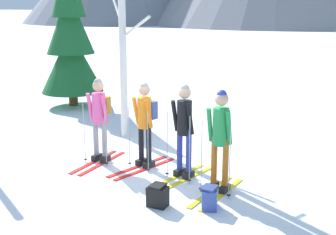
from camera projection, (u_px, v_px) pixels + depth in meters
The scene contains 9 objects.
ground_plane at pixel (157, 173), 8.86m from camera, with size 400.00×400.00×0.00m, color white.
skier_in_pink at pixel (100, 115), 9.27m from camera, with size 0.61×1.60×1.79m.
skier_in_orange at pixel (145, 120), 8.96m from camera, with size 0.80×1.67×1.76m.
skier_in_black at pixel (184, 127), 8.39m from camera, with size 0.75×1.70×1.82m.
skier_in_green at pixel (220, 136), 7.73m from camera, with size 0.61×1.64×1.85m.
pine_tree_near at pixel (70, 38), 14.26m from camera, with size 1.99×1.99×4.82m.
birch_tree_slender at pixel (122, 26), 10.64m from camera, with size 1.49×0.82×5.42m.
backpack_on_snow_front at pixel (209, 198), 7.29m from camera, with size 0.34×0.39×0.38m.
backpack_on_snow_beside at pixel (158, 196), 7.37m from camera, with size 0.32×0.28×0.38m.
Camera 1 is at (3.71, -7.45, 3.25)m, focal length 47.86 mm.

